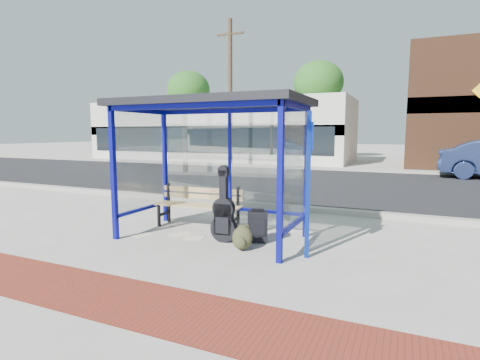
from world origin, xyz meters
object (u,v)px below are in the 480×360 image
at_px(bench, 199,203).
at_px(backpack, 242,238).
at_px(guitar_bag, 224,216).
at_px(suitcase, 258,227).

height_order(bench, backpack, bench).
xyz_separation_m(bench, backpack, (1.38, -1.03, -0.28)).
xyz_separation_m(guitar_bag, suitcase, (0.53, 0.22, -0.18)).
xyz_separation_m(bench, guitar_bag, (0.91, -0.74, -0.01)).
distance_m(guitar_bag, backpack, 0.60).
relative_size(bench, suitcase, 3.03).
distance_m(bench, suitcase, 1.55).
bearing_deg(backpack, guitar_bag, 139.89).
relative_size(guitar_bag, backpack, 3.16).
distance_m(bench, backpack, 1.74).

